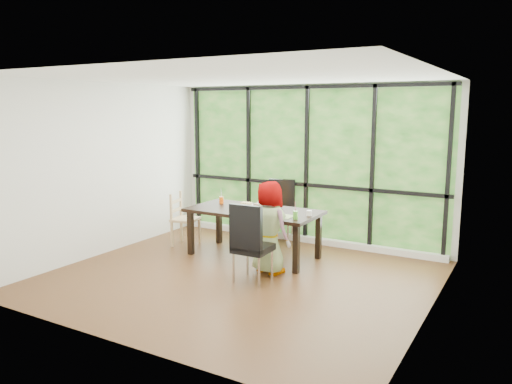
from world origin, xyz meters
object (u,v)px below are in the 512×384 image
(plate_near, at_px, (278,216))
(plate_far, at_px, (246,205))
(child_older, at_px, (271,228))
(child_toddler, at_px, (272,217))
(white_mug, at_px, (309,213))
(chair_end_beech, at_px, (185,219))
(chair_interior_leather, at_px, (253,242))
(tissue_box, at_px, (261,208))
(green_cup, at_px, (295,215))
(dining_table, at_px, (254,233))
(chair_window_leather, at_px, (279,212))
(orange_cup, at_px, (221,200))

(plate_near, bearing_deg, plate_far, 150.45)
(child_older, distance_m, plate_far, 1.20)
(child_toddler, xyz_separation_m, white_mug, (0.93, -0.58, 0.28))
(chair_end_beech, relative_size, white_mug, 11.66)
(plate_near, bearing_deg, chair_end_beech, 173.57)
(chair_interior_leather, height_order, tissue_box, chair_interior_leather)
(green_cup, bearing_deg, chair_interior_leather, -111.81)
(child_toddler, height_order, white_mug, child_toddler)
(plate_far, relative_size, green_cup, 1.96)
(chair_end_beech, bearing_deg, child_older, -117.75)
(chair_end_beech, bearing_deg, tissue_box, -106.02)
(child_toddler, distance_m, child_older, 1.32)
(child_older, bearing_deg, white_mug, -103.68)
(child_older, height_order, plate_near, child_older)
(chair_interior_leather, relative_size, child_toddler, 1.05)
(dining_table, bearing_deg, child_older, -42.82)
(chair_window_leather, relative_size, plate_near, 4.78)
(child_toddler, bearing_deg, plate_near, -31.63)
(plate_far, height_order, green_cup, green_cup)
(chair_window_leather, distance_m, white_mug, 1.35)
(chair_window_leather, height_order, white_mug, chair_window_leather)
(child_toddler, relative_size, orange_cup, 9.05)
(orange_cup, relative_size, white_mug, 1.47)
(orange_cup, distance_m, green_cup, 1.62)
(chair_interior_leather, bearing_deg, plate_far, -57.36)
(white_mug, bearing_deg, plate_far, 169.44)
(white_mug, distance_m, tissue_box, 0.75)
(chair_interior_leather, xyz_separation_m, child_toddler, (-0.57, 1.59, -0.03))
(chair_end_beech, height_order, orange_cup, chair_end_beech)
(child_older, bearing_deg, plate_far, -27.10)
(chair_end_beech, height_order, green_cup, chair_end_beech)
(chair_window_leather, distance_m, plate_far, 0.77)
(plate_far, xyz_separation_m, white_mug, (1.21, -0.23, 0.03))
(dining_table, relative_size, chair_interior_leather, 1.90)
(orange_cup, bearing_deg, tissue_box, -17.71)
(orange_cup, bearing_deg, chair_interior_leather, -42.22)
(plate_far, xyz_separation_m, orange_cup, (-0.43, -0.08, 0.05))
(green_cup, bearing_deg, plate_far, 154.92)
(green_cup, bearing_deg, child_older, -131.33)
(child_toddler, relative_size, green_cup, 8.83)
(plate_near, bearing_deg, child_toddler, 123.65)
(dining_table, height_order, chair_window_leather, chair_window_leather)
(chair_window_leather, xyz_separation_m, child_older, (0.64, -1.51, 0.12))
(chair_end_beech, relative_size, child_older, 0.69)
(dining_table, distance_m, orange_cup, 0.85)
(chair_end_beech, distance_m, white_mug, 2.28)
(plate_near, relative_size, green_cup, 1.95)
(plate_near, bearing_deg, orange_cup, 162.77)
(plate_far, bearing_deg, orange_cup, -169.24)
(child_older, xyz_separation_m, plate_far, (-0.89, 0.81, 0.10))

